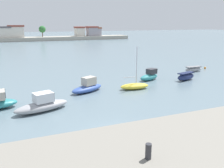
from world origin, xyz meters
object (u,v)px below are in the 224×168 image
object	(u,v)px
moored_boat_6	(186,77)
mooring_buoy_1	(205,68)
moored_boat_3	(88,87)
moored_boat_7	(193,69)
mooring_bollard	(148,151)
moored_boat_2	(42,105)
moored_boat_4	(135,86)
moored_boat_5	(150,76)

from	to	relation	value
moored_boat_6	mooring_buoy_1	bearing A→B (deg)	18.81
moored_boat_3	moored_boat_7	size ratio (longest dim) A/B	1.39
moored_boat_3	mooring_bollard	bearing A→B (deg)	-123.83
mooring_bollard	moored_boat_6	xyz separation A→B (m)	(17.60, 19.41, -2.47)
mooring_bollard	moored_boat_2	size ratio (longest dim) A/B	0.12
moored_boat_4	moored_boat_3	bearing A→B (deg)	173.95
mooring_buoy_1	moored_boat_3	bearing A→B (deg)	-165.38
moored_boat_2	mooring_buoy_1	world-z (taller)	moored_boat_2
moored_boat_3	moored_boat_4	size ratio (longest dim) A/B	0.88
moored_boat_2	moored_boat_3	world-z (taller)	moored_boat_3
mooring_bollard	mooring_buoy_1	bearing A→B (deg)	43.62
moored_boat_2	moored_boat_7	world-z (taller)	moored_boat_2
moored_boat_7	moored_boat_6	bearing A→B (deg)	-139.05
mooring_buoy_1	moored_boat_6	bearing A→B (deg)	-146.86
mooring_bollard	moored_boat_2	xyz separation A→B (m)	(-2.62, 14.47, -2.39)
moored_boat_3	mooring_buoy_1	world-z (taller)	moored_boat_3
mooring_bollard	moored_boat_4	world-z (taller)	moored_boat_4
moored_boat_7	mooring_buoy_1	distance (m)	3.76
mooring_bollard	moored_boat_6	distance (m)	26.32
moored_boat_2	moored_boat_4	size ratio (longest dim) A/B	1.02
moored_boat_5	mooring_bollard	bearing A→B (deg)	-142.24
moored_boat_3	moored_boat_6	bearing A→B (deg)	-23.25
moored_boat_4	moored_boat_2	bearing A→B (deg)	-158.17
moored_boat_5	moored_boat_7	distance (m)	10.16
moored_boat_6	moored_boat_7	distance (m)	6.90
moored_boat_7	mooring_buoy_1	bearing A→B (deg)	17.97
mooring_bollard	moored_boat_3	size ratio (longest dim) A/B	0.14
mooring_bollard	mooring_buoy_1	distance (m)	36.53
moored_boat_4	moored_boat_5	xyz separation A→B (m)	(4.20, 3.51, 0.20)
moored_boat_2	mooring_bollard	bearing A→B (deg)	-95.36
moored_boat_2	mooring_buoy_1	bearing A→B (deg)	4.55
moored_boat_3	moored_boat_6	distance (m)	14.53
moored_boat_2	moored_boat_7	distance (m)	27.13
moored_boat_7	moored_boat_2	bearing A→B (deg)	-159.80
moored_boat_2	moored_boat_4	bearing A→B (deg)	1.54
moored_boat_4	moored_boat_7	xyz separation A→B (m)	(14.06, 5.97, 0.02)
moored_boat_5	mooring_buoy_1	world-z (taller)	moored_boat_5
mooring_bollard	mooring_buoy_1	xyz separation A→B (m)	(26.36, 25.12, -2.82)
moored_boat_6	moored_boat_7	size ratio (longest dim) A/B	1.07
mooring_bollard	moored_boat_3	xyz separation A→B (m)	(3.08, 19.05, -2.41)
moored_boat_3	moored_boat_4	world-z (taller)	moored_boat_4
mooring_bollard	moored_boat_5	world-z (taller)	mooring_bollard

